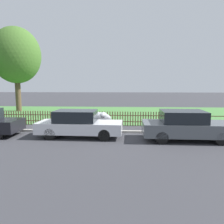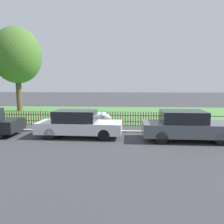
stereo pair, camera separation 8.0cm
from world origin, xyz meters
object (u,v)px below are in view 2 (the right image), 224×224
(parked_car_red_compact, at_px, (186,126))
(covered_motorcycle, at_px, (97,118))
(tree_mid_park, at_px, (17,56))
(parked_car_navy_estate, at_px, (79,124))

(parked_car_red_compact, distance_m, covered_motorcycle, 5.52)
(tree_mid_park, bearing_deg, parked_car_navy_estate, -51.36)
(parked_car_red_compact, bearing_deg, tree_mid_park, 142.60)
(covered_motorcycle, height_order, tree_mid_park, tree_mid_park)
(parked_car_red_compact, height_order, covered_motorcycle, parked_car_red_compact)
(parked_car_navy_estate, xyz_separation_m, parked_car_red_compact, (5.42, -0.33, 0.03))
(covered_motorcycle, bearing_deg, parked_car_navy_estate, -100.73)
(parked_car_navy_estate, height_order, parked_car_red_compact, parked_car_red_compact)
(parked_car_navy_estate, bearing_deg, parked_car_red_compact, -1.92)
(parked_car_navy_estate, bearing_deg, tree_mid_park, 130.16)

